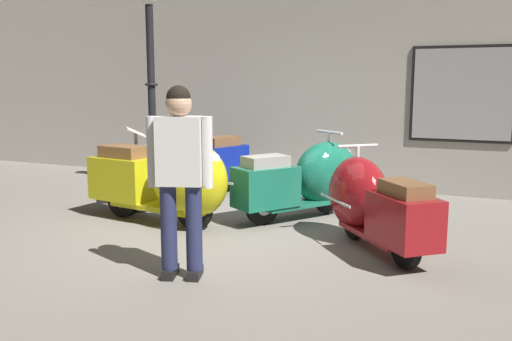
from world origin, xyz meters
The scene contains 9 objects.
ground_plane centered at (0.00, 0.00, 0.00)m, with size 60.00×60.00×0.00m, color slate.
showroom_back_wall centered at (0.01, 3.24, 1.66)m, with size 18.00×0.24×3.32m.
scooter_0 centered at (-1.15, 1.43, 0.48)m, with size 1.05×1.80×1.06m.
scooter_1 centered at (-0.63, 0.18, 0.51)m, with size 1.87×0.76×1.11m.
scooter_2 centered at (0.68, 1.16, 0.46)m, with size 1.31×1.64×1.01m.
scooter_3 centered at (1.60, 0.25, 0.44)m, with size 1.39×1.50×0.97m.
lamppost centered at (-1.96, 1.85, 1.47)m, with size 0.28×0.28×2.90m.
visitor_0 centered at (0.39, -1.21, 0.90)m, with size 0.50×0.33×1.56m.
info_stanchion centered at (-1.37, 0.62, 0.43)m, with size 0.38×0.39×1.04m.
Camera 1 is at (2.68, -4.92, 1.59)m, focal length 38.66 mm.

